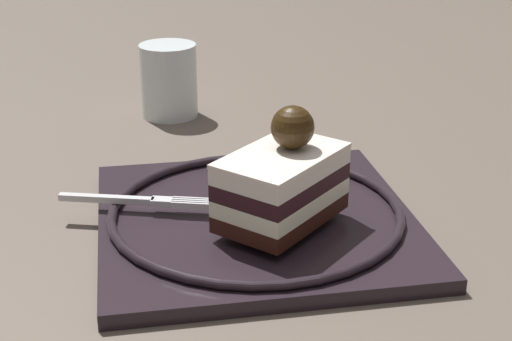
{
  "coord_description": "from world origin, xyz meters",
  "views": [
    {
      "loc": [
        -0.01,
        -0.51,
        0.27
      ],
      "look_at": [
        0.01,
        0.02,
        0.05
      ],
      "focal_mm": 54.72,
      "sensor_mm": 36.0,
      "label": 1
    }
  ],
  "objects_px": {
    "fork": "(139,200)",
    "drink_glass_far": "(169,84)",
    "cake_slice": "(283,181)",
    "dessert_plate": "(256,218)",
    "whipped_cream_dollop": "(307,160)"
  },
  "relations": [
    {
      "from": "dessert_plate",
      "to": "fork",
      "type": "height_order",
      "value": "fork"
    },
    {
      "from": "whipped_cream_dollop",
      "to": "drink_glass_far",
      "type": "relative_size",
      "value": 0.47
    },
    {
      "from": "whipped_cream_dollop",
      "to": "fork",
      "type": "bearing_deg",
      "value": -162.85
    },
    {
      "from": "cake_slice",
      "to": "fork",
      "type": "height_order",
      "value": "cake_slice"
    },
    {
      "from": "cake_slice",
      "to": "whipped_cream_dollop",
      "type": "height_order",
      "value": "cake_slice"
    },
    {
      "from": "drink_glass_far",
      "to": "cake_slice",
      "type": "bearing_deg",
      "value": -71.48
    },
    {
      "from": "cake_slice",
      "to": "drink_glass_far",
      "type": "xyz_separation_m",
      "value": [
        -0.1,
        0.3,
        -0.01
      ]
    },
    {
      "from": "cake_slice",
      "to": "drink_glass_far",
      "type": "relative_size",
      "value": 1.43
    },
    {
      "from": "fork",
      "to": "drink_glass_far",
      "type": "xyz_separation_m",
      "value": [
        0.01,
        0.26,
        0.01
      ]
    },
    {
      "from": "dessert_plate",
      "to": "drink_glass_far",
      "type": "bearing_deg",
      "value": 106.38
    },
    {
      "from": "dessert_plate",
      "to": "whipped_cream_dollop",
      "type": "xyz_separation_m",
      "value": [
        0.04,
        0.05,
        0.03
      ]
    },
    {
      "from": "dessert_plate",
      "to": "cake_slice",
      "type": "distance_m",
      "value": 0.05
    },
    {
      "from": "fork",
      "to": "drink_glass_far",
      "type": "height_order",
      "value": "drink_glass_far"
    },
    {
      "from": "dessert_plate",
      "to": "whipped_cream_dollop",
      "type": "bearing_deg",
      "value": 49.21
    },
    {
      "from": "cake_slice",
      "to": "whipped_cream_dollop",
      "type": "bearing_deg",
      "value": 70.06
    }
  ]
}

